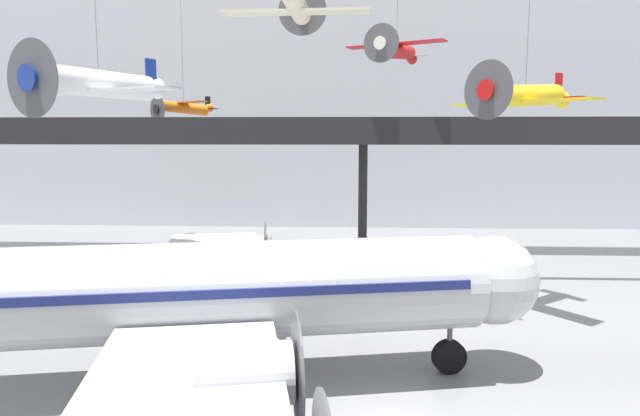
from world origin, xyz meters
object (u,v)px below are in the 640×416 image
object	(u,v)px
suspended_plane_orange_highwing	(184,107)
suspended_plane_white_twin	(99,84)
suspended_plane_cream_biplane	(295,1)
suspended_plane_yellow_lowwing	(525,96)
airliner_silver_main	(173,294)
suspended_plane_red_highwing	(397,51)

from	to	relation	value
suspended_plane_orange_highwing	suspended_plane_white_twin	distance (m)	19.82
suspended_plane_orange_highwing	suspended_plane_white_twin	world-z (taller)	suspended_plane_white_twin
suspended_plane_cream_biplane	suspended_plane_yellow_lowwing	size ratio (longest dim) A/B	0.64
suspended_plane_white_twin	suspended_plane_yellow_lowwing	bearing A→B (deg)	119.12
airliner_silver_main	suspended_plane_orange_highwing	distance (m)	30.20
suspended_plane_red_highwing	suspended_plane_yellow_lowwing	distance (m)	15.71
suspended_plane_orange_highwing	suspended_plane_white_twin	bearing A→B (deg)	47.48
suspended_plane_white_twin	suspended_plane_cream_biplane	bearing A→B (deg)	107.21
suspended_plane_orange_highwing	airliner_silver_main	bearing A→B (deg)	57.83
suspended_plane_orange_highwing	suspended_plane_red_highwing	bearing A→B (deg)	118.91
suspended_plane_red_highwing	suspended_plane_white_twin	bearing A→B (deg)	-17.48
suspended_plane_red_highwing	suspended_plane_yellow_lowwing	xyz separation A→B (m)	(5.10, -14.26, -4.20)
suspended_plane_orange_highwing	suspended_plane_yellow_lowwing	xyz separation A→B (m)	(22.22, -18.54, -0.36)
airliner_silver_main	suspended_plane_red_highwing	world-z (taller)	suspended_plane_red_highwing
airliner_silver_main	suspended_plane_white_twin	bearing A→B (deg)	114.04
airliner_silver_main	suspended_plane_orange_highwing	size ratio (longest dim) A/B	3.08
airliner_silver_main	suspended_plane_cream_biplane	distance (m)	13.84
airliner_silver_main	suspended_plane_cream_biplane	xyz separation A→B (m)	(3.70, 7.01, 11.34)
suspended_plane_red_highwing	suspended_plane_cream_biplane	bearing A→B (deg)	8.40
airliner_silver_main	suspended_plane_orange_highwing	bearing A→B (deg)	93.87
suspended_plane_cream_biplane	suspended_plane_yellow_lowwing	bearing A→B (deg)	-73.05
suspended_plane_orange_highwing	suspended_plane_yellow_lowwing	size ratio (longest dim) A/B	0.99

